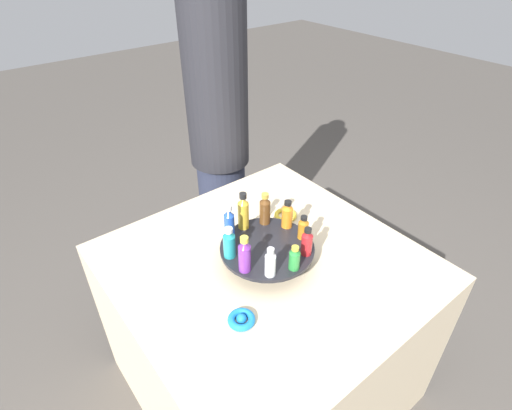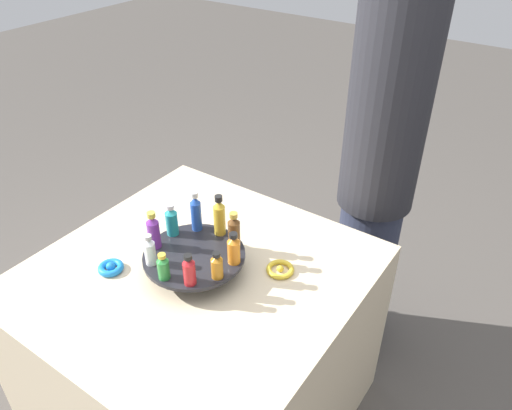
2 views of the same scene
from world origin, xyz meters
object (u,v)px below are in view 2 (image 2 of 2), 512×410
Objects in this scene: bottle_red at (189,270)px; bottle_teal at (172,221)px; bottle_green at (163,267)px; bottle_blue at (196,212)px; bottle_orange at (234,249)px; bottle_brown at (234,231)px; bottle_amber at (217,266)px; ribbon_bow_gold at (280,269)px; person_figure at (379,169)px; ribbon_bow_blue at (111,267)px; bottle_clear at (150,251)px; display_stand at (195,259)px; bottle_gold at (219,216)px; bottle_purple at (153,231)px.

bottle_teal is at bearing 144.11° from bottle_red.
bottle_green is 0.61× the size of bottle_blue.
bottle_teal is at bearing -179.89° from bottle_orange.
bottle_green is 0.26m from bottle_brown.
bottle_amber reaches higher than bottle_green.
bottle_red is at bearing -35.89° from bottle_teal.
bottle_green is 0.97× the size of ribbon_bow_gold.
bottle_green is 0.26m from bottle_blue.
bottle_brown reaches higher than bottle_red.
ribbon_bow_gold is at bearing 15.02° from person_figure.
bottle_blue is 1.75× the size of ribbon_bow_blue.
bottle_green is 0.84× the size of bottle_red.
person_figure reaches higher than bottle_red.
bottle_green is at bearing -107.89° from bottle_brown.
bottle_clear reaches higher than ribbon_bow_gold.
bottle_amber is at bearing -35.89° from bottle_blue.
bottle_brown reaches higher than ribbon_bow_gold.
ribbon_bow_gold is (0.23, 0.16, -0.04)m from display_stand.
bottle_gold is 0.39m from ribbon_bow_blue.
bottle_red reaches higher than display_stand.
bottle_purple is at bearing -151.03° from ribbon_bow_gold.
bottle_amber is at bearing -116.91° from ribbon_bow_gold.
bottle_purple is 0.26m from bottle_amber.
bottle_blue is 0.08× the size of person_figure.
bottle_orange is at bearing 54.11° from bottle_green.
bottle_teal is at bearing -143.89° from bottle_gold.
bottle_gold is (-0.13, 0.09, 0.02)m from bottle_orange.
bottle_blue reaches higher than bottle_purple.
display_stand is 2.81× the size of bottle_teal.
display_stand is 3.56× the size of bottle_amber.
bottle_clear is 1.21× the size of bottle_green.
bottle_orange is 0.22m from bottle_blue.
bottle_blue is (-0.16, -0.00, 0.01)m from bottle_brown.
bottle_orange is at bearing 0.11° from bottle_teal.
bottle_gold reaches higher than bottle_red.
bottle_green is 0.22m from bottle_orange.
person_figure is (0.07, 0.59, 0.13)m from ribbon_bow_gold.
bottle_orange is (-0.00, 0.08, 0.01)m from bottle_amber.
bottle_blue is (-0.21, 0.15, 0.03)m from bottle_amber.
bottle_orange is at bearing 18.11° from display_stand.
bottle_teal is at bearing -125.89° from bottle_blue.
display_stand is 2.58× the size of bottle_brown.
bottle_green is 0.81× the size of bottle_orange.
bottle_purple reaches higher than bottle_green.
display_stand is 3.05× the size of bottle_clear.
bottle_brown is at bearing 2.73° from person_figure.
bottle_blue is (-0.21, 0.07, 0.02)m from bottle_orange.
bottle_green is at bearing -161.89° from bottle_red.
ribbon_bow_gold is at bearing 51.85° from bottle_green.
bottle_teal is at bearing 90.11° from bottle_purple.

